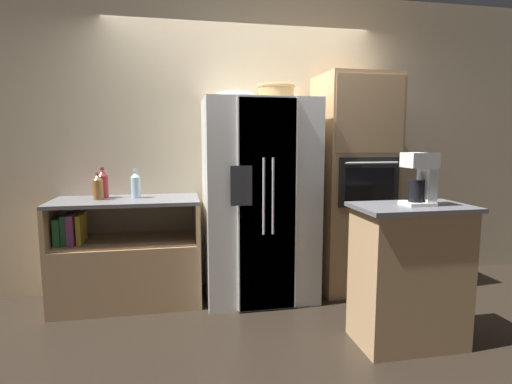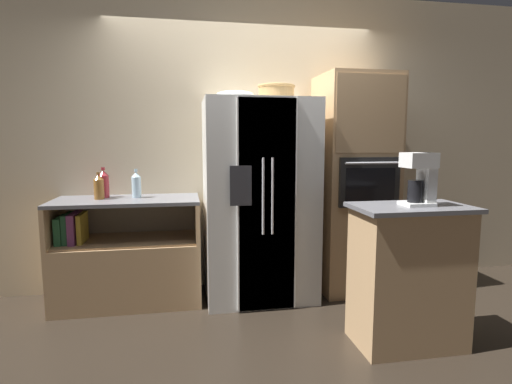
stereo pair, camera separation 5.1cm
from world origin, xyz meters
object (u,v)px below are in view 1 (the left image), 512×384
object	(u,v)px
refrigerator	(259,200)
wall_oven	(353,184)
fruit_bowl	(235,95)
bottle_tall	(98,187)
bottle_short	(136,185)
coffee_maker	(422,176)
bottle_wide	(103,184)
wicker_basket	(276,92)

from	to	relation	value
refrigerator	wall_oven	distance (m)	0.92
fruit_bowl	bottle_tall	size ratio (longest dim) A/B	1.38
wall_oven	bottle_short	distance (m)	1.99
refrigerator	wall_oven	bearing A→B (deg)	2.89
coffee_maker	bottle_wide	bearing A→B (deg)	151.14
wicker_basket	bottle_wide	bearing A→B (deg)	172.80
wicker_basket	coffee_maker	xyz separation A→B (m)	(0.75, -1.05, -0.66)
refrigerator	bottle_tall	size ratio (longest dim) A/B	7.65
bottle_short	bottle_wide	world-z (taller)	bottle_wide
bottle_tall	refrigerator	bearing A→B (deg)	-3.50
bottle_short	bottle_tall	bearing A→B (deg)	-171.72
wall_oven	wicker_basket	size ratio (longest dim) A/B	6.15
wicker_basket	bottle_wide	world-z (taller)	wicker_basket
refrigerator	bottle_tall	xyz separation A→B (m)	(-1.37, 0.08, 0.14)
wicker_basket	bottle_short	xyz separation A→B (m)	(-1.22, 0.13, -0.80)
wicker_basket	bottle_tall	bearing A→B (deg)	176.67
fruit_bowl	bottle_tall	distance (m)	1.40
fruit_bowl	bottle_tall	xyz separation A→B (m)	(-1.16, 0.13, -0.77)
refrigerator	wall_oven	size ratio (longest dim) A/B	0.88
wall_oven	coffee_maker	distance (m)	1.12
bottle_wide	bottle_short	bearing A→B (deg)	-11.41
wall_oven	bottle_short	world-z (taller)	wall_oven
wall_oven	coffee_maker	xyz separation A→B (m)	(-0.02, -1.10, 0.17)
refrigerator	fruit_bowl	bearing A→B (deg)	-167.33
coffee_maker	refrigerator	bearing A→B (deg)	130.43
refrigerator	bottle_short	size ratio (longest dim) A/B	7.02
fruit_bowl	coffee_maker	bearing A→B (deg)	-42.07
wicker_basket	bottle_short	distance (m)	1.47
refrigerator	bottle_wide	bearing A→B (deg)	172.21
wicker_basket	coffee_maker	bearing A→B (deg)	-54.50
bottle_tall	coffee_maker	xyz separation A→B (m)	(2.27, -1.14, 0.15)
wall_oven	bottle_tall	size ratio (longest dim) A/B	8.69
bottle_short	fruit_bowl	bearing A→B (deg)	-11.70
wicker_basket	bottle_short	size ratio (longest dim) A/B	1.30
wall_oven	fruit_bowl	world-z (taller)	wall_oven
refrigerator	bottle_wide	xyz separation A→B (m)	(-1.35, 0.19, 0.16)
refrigerator	fruit_bowl	size ratio (longest dim) A/B	5.55
refrigerator	fruit_bowl	world-z (taller)	fruit_bowl
bottle_tall	bottle_short	size ratio (longest dim) A/B	0.92
refrigerator	bottle_short	world-z (taller)	refrigerator
fruit_bowl	bottle_short	xyz separation A→B (m)	(-0.85, 0.18, -0.77)
coffee_maker	fruit_bowl	bearing A→B (deg)	137.93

